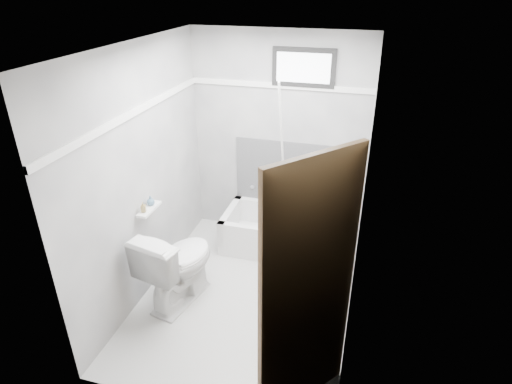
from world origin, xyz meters
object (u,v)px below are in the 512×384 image
(bathtub, at_px, (289,233))
(soap_bottle_b, at_px, (151,201))
(toilet, at_px, (178,264))
(office_chair, at_px, (322,206))
(door, at_px, (342,334))
(soap_bottle_a, at_px, (143,207))

(bathtub, xyz_separation_m, soap_bottle_b, (-1.17, -0.95, 0.75))
(bathtub, distance_m, soap_bottle_b, 1.68)
(toilet, bearing_deg, bathtub, -114.22)
(bathtub, height_order, toilet, toilet)
(soap_bottle_b, bearing_deg, office_chair, 33.29)
(bathtub, xyz_separation_m, door, (0.75, -2.21, 0.79))
(door, height_order, soap_bottle_b, door)
(bathtub, bearing_deg, office_chair, 8.20)
(door, bearing_deg, bathtub, 108.75)
(office_chair, bearing_deg, soap_bottle_a, -112.62)
(office_chair, bearing_deg, toilet, -104.86)
(office_chair, relative_size, soap_bottle_a, 10.08)
(toilet, bearing_deg, door, 158.71)
(toilet, bearing_deg, office_chair, -122.68)
(office_chair, height_order, door, door)
(office_chair, bearing_deg, soap_bottle_b, -116.16)
(office_chair, xyz_separation_m, soap_bottle_b, (-1.52, -1.00, 0.36))
(soap_bottle_a, bearing_deg, bathtub, 42.87)
(toilet, height_order, door, door)
(bathtub, bearing_deg, soap_bottle_b, -141.04)
(door, bearing_deg, office_chair, 100.11)
(bathtub, xyz_separation_m, soap_bottle_a, (-1.17, -1.09, 0.76))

